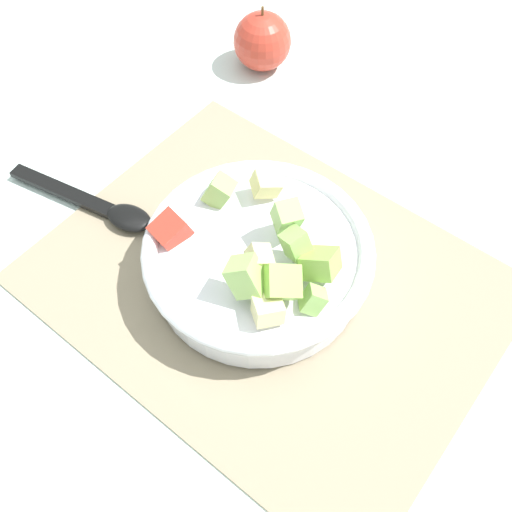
% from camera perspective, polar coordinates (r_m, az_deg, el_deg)
% --- Properties ---
extents(ground_plane, '(2.40, 2.40, 0.00)m').
position_cam_1_polar(ground_plane, '(0.65, 1.14, -2.66)').
color(ground_plane, silver).
extents(placemat, '(0.48, 0.37, 0.01)m').
position_cam_1_polar(placemat, '(0.64, 1.14, -2.52)').
color(placemat, gray).
rests_on(placemat, ground_plane).
extents(salad_bowl, '(0.24, 0.24, 0.10)m').
position_cam_1_polar(salad_bowl, '(0.62, 0.02, -0.32)').
color(salad_bowl, white).
rests_on(salad_bowl, placemat).
extents(serving_spoon, '(0.20, 0.07, 0.01)m').
position_cam_1_polar(serving_spoon, '(0.72, -14.65, 4.62)').
color(serving_spoon, black).
rests_on(serving_spoon, placemat).
extents(whole_apple, '(0.08, 0.08, 0.09)m').
position_cam_1_polar(whole_apple, '(0.88, 0.61, 20.08)').
color(whole_apple, '#BC3828').
rests_on(whole_apple, ground_plane).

